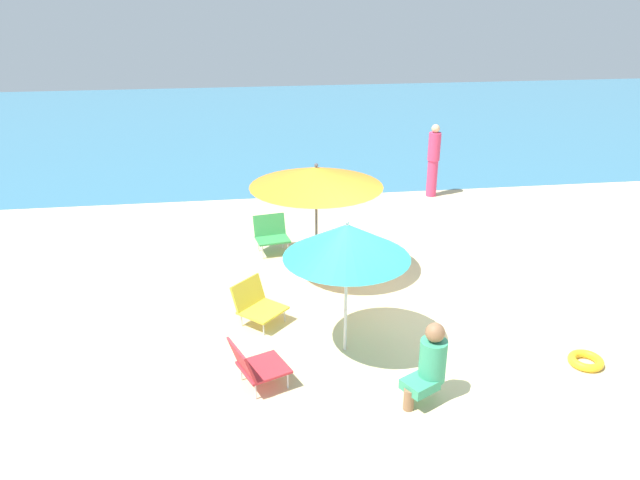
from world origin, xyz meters
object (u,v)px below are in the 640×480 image
umbrella_orange (316,177)px  beach_chair_c (271,233)px  person_b (430,363)px  swim_ring (586,361)px  umbrella_teal (347,241)px  beach_chair_b (255,364)px  beach_chair_a (257,303)px  person_a (433,160)px

umbrella_orange → beach_chair_c: 1.89m
person_b → swim_ring: (2.16, 0.39, -0.44)m
umbrella_teal → umbrella_orange: (-0.08, 2.12, 0.16)m
umbrella_teal → swim_ring: size_ratio=4.21×
umbrella_teal → beach_chair_c: 3.56m
beach_chair_c → person_b: (1.47, -4.41, 0.15)m
umbrella_teal → beach_chair_b: 1.80m
beach_chair_c → person_b: size_ratio=0.66×
beach_chair_a → person_b: size_ratio=0.84×
umbrella_orange → beach_chair_a: (-1.01, -1.25, -1.40)m
umbrella_orange → beach_chair_b: 3.27m
person_a → swim_ring: person_a is taller
beach_chair_a → swim_ring: bearing=22.0°
umbrella_teal → beach_chair_c: size_ratio=2.82×
umbrella_orange → beach_chair_b: (-1.09, -2.76, -1.38)m
umbrella_teal → beach_chair_c: umbrella_teal is taller
swim_ring → umbrella_teal: bearing=165.6°
umbrella_teal → beach_chair_b: bearing=-151.6°
beach_chair_a → person_b: person_b is taller
person_a → swim_ring: 6.63m
beach_chair_b → person_a: person_a is taller
umbrella_teal → person_b: 1.70m
umbrella_teal → person_b: umbrella_teal is taller
umbrella_orange → swim_ring: umbrella_orange is taller
umbrella_teal → person_a: umbrella_teal is taller
person_a → swim_ring: (-0.10, -6.58, -0.77)m
beach_chair_b → person_a: bearing=35.2°
beach_chair_a → beach_chair_c: 2.44m
beach_chair_b → swim_ring: bearing=-23.5°
umbrella_orange → beach_chair_b: size_ratio=2.71×
umbrella_teal → person_a: bearing=62.8°
umbrella_teal → beach_chair_a: (-1.09, 0.87, -1.24)m
person_b → umbrella_orange: bearing=-104.4°
beach_chair_b → person_a: size_ratio=0.47×
umbrella_orange → beach_chair_c: size_ratio=3.18×
beach_chair_a → swim_ring: 4.31m
person_b → swim_ring: size_ratio=2.27×
beach_chair_a → beach_chair_c: beach_chair_c is taller
umbrella_teal → umbrella_orange: size_ratio=0.89×
person_a → person_b: (-2.26, -6.97, -0.33)m
person_b → beach_chair_a: bearing=-76.2°
beach_chair_b → umbrella_orange: bearing=46.4°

